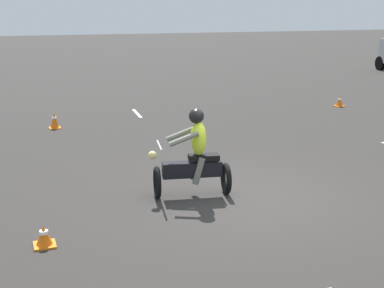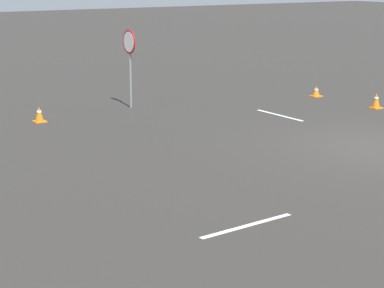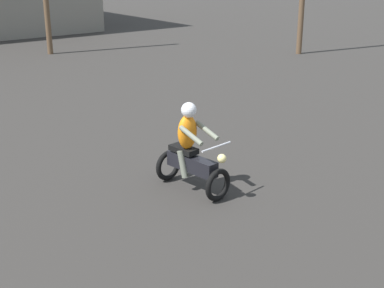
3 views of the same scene
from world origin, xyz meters
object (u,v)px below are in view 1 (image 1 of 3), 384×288
at_px(traffic_cone_near_left, 340,101).
at_px(traffic_cone_far_center, 54,121).
at_px(motorcycle_rider_foreground, 194,158).
at_px(traffic_cone_far_right, 44,236).

height_order(traffic_cone_near_left, traffic_cone_far_center, traffic_cone_far_center).
xyz_separation_m(traffic_cone_near_left, traffic_cone_far_center, (0.21, -9.84, 0.04)).
bearing_deg(traffic_cone_far_center, motorcycle_rider_foreground, 15.66).
bearing_deg(traffic_cone_far_right, traffic_cone_near_left, 127.27).
xyz_separation_m(motorcycle_rider_foreground, traffic_cone_near_left, (-6.91, 7.97, -0.55)).
bearing_deg(motorcycle_rider_foreground, traffic_cone_far_right, 124.60).
distance_m(motorcycle_rider_foreground, traffic_cone_far_right, 3.16).
distance_m(motorcycle_rider_foreground, traffic_cone_near_left, 10.56).
bearing_deg(motorcycle_rider_foreground, traffic_cone_far_center, 25.49).
relative_size(motorcycle_rider_foreground, traffic_cone_far_right, 5.18).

